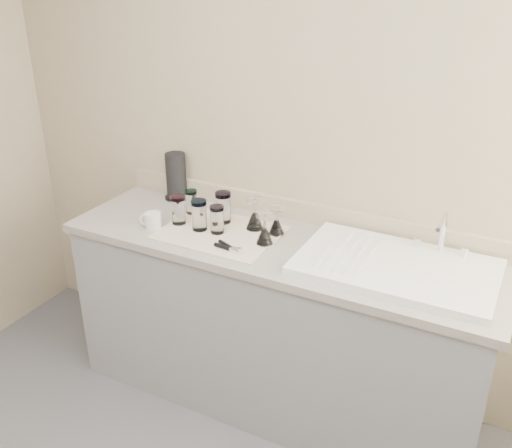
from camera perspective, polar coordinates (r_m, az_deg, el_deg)
The scene contains 15 objects.
room_envelope at distance 1.46m, azimuth -18.20°, elevation 1.99°, with size 3.54×3.50×2.52m.
counter_unit at distance 2.86m, azimuth 2.01°, elevation -9.94°, with size 2.06×0.62×0.90m.
sink_unit at distance 2.47m, azimuth 13.87°, elevation -4.15°, with size 0.82×0.50×0.22m.
dish_towel at distance 2.73m, azimuth -3.63°, elevation -0.85°, with size 0.55×0.42×0.01m, color silver.
tumbler_teal at distance 2.91m, azimuth -6.48°, elevation 2.25°, with size 0.06×0.06×0.12m.
tumbler_purple at distance 2.79m, azimuth -3.30°, elevation 1.68°, with size 0.08×0.08×0.16m.
tumbler_magenta at distance 2.80m, azimuth -7.77°, elevation 1.44°, with size 0.07×0.07×0.14m.
tumbler_blue at distance 2.72m, azimuth -5.70°, elevation 0.92°, with size 0.08×0.08×0.15m.
tumbler_lavender at distance 2.69m, azimuth -3.91°, elevation 0.47°, with size 0.07×0.07×0.14m.
goblet_back_left at distance 2.73m, azimuth -0.13°, elevation 0.55°, with size 0.09×0.09×0.15m.
goblet_back_right at distance 2.68m, azimuth 2.07°, elevation -0.08°, with size 0.07×0.07×0.13m.
goblet_front_right at distance 2.59m, azimuth 0.86°, elevation -0.98°, with size 0.08×0.08×0.14m.
can_opener at distance 2.55m, azimuth -2.74°, elevation -2.38°, with size 0.15×0.08×0.02m.
white_mug at distance 2.80m, azimuth -10.31°, elevation 0.33°, with size 0.12×0.10×0.08m.
paper_towel_roll at distance 3.10m, azimuth -7.99°, elevation 4.70°, with size 0.14×0.14×0.25m.
Camera 1 is at (0.99, -0.92, 2.10)m, focal length 40.00 mm.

